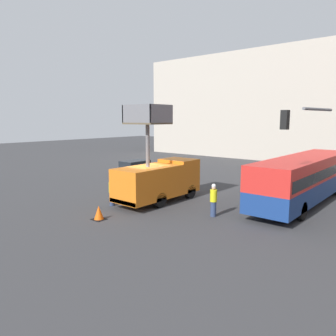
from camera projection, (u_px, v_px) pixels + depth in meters
name	position (u px, v px, depth m)	size (l,w,h in m)	color
ground_plane	(144.00, 202.00, 21.28)	(120.00, 120.00, 0.00)	#38383A
building_backdrop_far	(303.00, 105.00, 42.85)	(44.00, 10.00, 14.21)	#BCB2A3
utility_truck	(158.00, 178.00, 20.99)	(2.36, 6.16, 6.15)	orange
city_bus	(304.00, 176.00, 20.69)	(2.58, 12.16, 2.96)	navy
traffic_light_pole	(325.00, 149.00, 14.02)	(3.21, 2.95, 6.03)	slate
road_worker_near_truck	(112.00, 191.00, 20.17)	(0.38, 0.38, 1.80)	navy
road_worker_directing	(213.00, 200.00, 17.90)	(0.38, 0.38, 1.83)	navy
traffic_cone_near_truck	(99.00, 213.00, 17.41)	(0.66, 0.66, 0.76)	black
parked_car_curbside	(136.00, 168.00, 30.44)	(1.82, 4.76, 1.52)	silver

